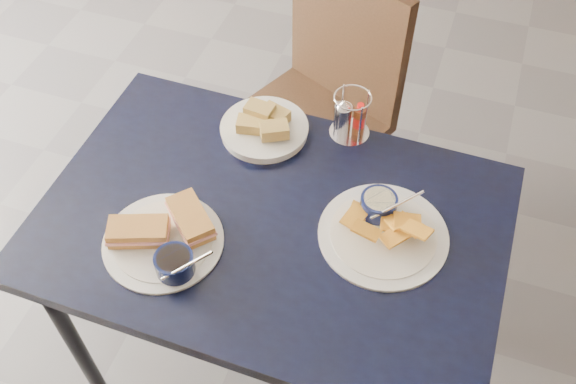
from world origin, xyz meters
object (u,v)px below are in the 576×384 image
(dining_table, at_px, (272,236))
(chair_far, at_px, (314,91))
(sandwich_plate, at_px, (166,238))
(bread_basket, at_px, (265,127))
(plantain_plate, at_px, (382,225))
(condiment_caddy, at_px, (349,118))

(dining_table, height_order, chair_far, chair_far)
(sandwich_plate, height_order, bread_basket, sandwich_plate)
(sandwich_plate, bearing_deg, plantain_plate, 23.73)
(dining_table, relative_size, bread_basket, 4.83)
(sandwich_plate, distance_m, bread_basket, 0.43)
(condiment_caddy, bearing_deg, dining_table, -105.64)
(sandwich_plate, relative_size, condiment_caddy, 2.27)
(dining_table, distance_m, sandwich_plate, 0.27)
(dining_table, distance_m, bread_basket, 0.31)
(chair_far, xyz_separation_m, sandwich_plate, (-0.10, -0.85, 0.23))
(chair_far, xyz_separation_m, plantain_plate, (0.37, -0.64, 0.22))
(plantain_plate, bearing_deg, condiment_caddy, 119.89)
(plantain_plate, relative_size, condiment_caddy, 2.30)
(bread_basket, bearing_deg, condiment_caddy, 19.09)
(condiment_caddy, bearing_deg, plantain_plate, -60.11)
(sandwich_plate, distance_m, plantain_plate, 0.52)
(chair_far, height_order, plantain_plate, chair_far)
(chair_far, relative_size, sandwich_plate, 3.09)
(dining_table, distance_m, chair_far, 0.72)
(dining_table, relative_size, chair_far, 1.20)
(dining_table, bearing_deg, condiment_caddy, 74.36)
(bread_basket, height_order, condiment_caddy, condiment_caddy)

